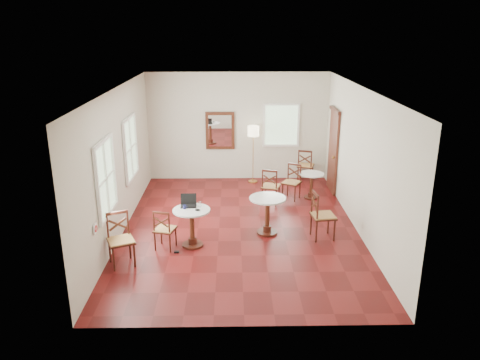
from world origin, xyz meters
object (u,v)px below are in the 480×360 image
at_px(cafe_table_mid, 267,211).
at_px(laptop, 189,203).
at_px(navy_mug, 185,207).
at_px(chair_mid_b, 322,215).
at_px(chair_mid_a, 271,186).
at_px(chair_near_b, 121,240).
at_px(chair_back_a, 305,165).
at_px(mouse, 197,210).
at_px(floor_lamp, 253,135).
at_px(cafe_table_near, 192,223).
at_px(power_adapter, 177,252).
at_px(chair_near_a, 165,229).
at_px(chair_back_b, 292,182).
at_px(water_glass, 200,204).
at_px(cafe_table_back, 311,183).

xyz_separation_m(cafe_table_mid, laptop, (-1.60, -0.35, 0.33)).
bearing_deg(navy_mug, chair_mid_b, 5.66).
relative_size(cafe_table_mid, chair_mid_a, 0.88).
distance_m(chair_near_b, chair_back_a, 6.26).
distance_m(cafe_table_mid, mouse, 1.57).
xyz_separation_m(chair_mid_a, floor_lamp, (-0.36, 1.71, 0.89)).
height_order(cafe_table_near, power_adapter, cafe_table_near).
bearing_deg(floor_lamp, chair_near_a, -114.92).
distance_m(cafe_table_near, chair_mid_b, 2.64).
bearing_deg(chair_back_b, chair_back_a, 97.55).
xyz_separation_m(chair_back_a, floor_lamp, (-1.47, -0.03, 0.88)).
bearing_deg(chair_back_a, chair_near_a, 69.24).
distance_m(chair_near_a, power_adapter, 0.50).
bearing_deg(chair_near_a, water_glass, -144.16).
distance_m(chair_near_b, chair_back_b, 4.89).
height_order(cafe_table_near, floor_lamp, floor_lamp).
distance_m(cafe_table_mid, cafe_table_back, 2.47).
xyz_separation_m(chair_near_a, mouse, (0.65, 0.05, 0.38)).
relative_size(navy_mug, water_glass, 0.95).
height_order(cafe_table_mid, chair_near_b, chair_near_b).
xyz_separation_m(mouse, water_glass, (0.03, 0.22, 0.03)).
xyz_separation_m(chair_mid_b, water_glass, (-2.47, -0.17, 0.33)).
relative_size(cafe_table_back, mouse, 6.47).
distance_m(cafe_table_mid, chair_back_a, 3.70).
bearing_deg(cafe_table_near, power_adapter, -132.71).
xyz_separation_m(chair_near_a, navy_mug, (0.39, 0.16, 0.40)).
height_order(chair_mid_a, chair_back_b, chair_mid_a).
relative_size(cafe_table_near, chair_mid_b, 0.77).
relative_size(chair_mid_b, floor_lamp, 0.63).
xyz_separation_m(chair_mid_b, chair_back_b, (-0.32, 2.33, -0.06)).
relative_size(chair_mid_b, laptop, 3.10).
distance_m(cafe_table_back, chair_near_a, 4.34).
relative_size(cafe_table_near, chair_near_b, 0.79).
xyz_separation_m(cafe_table_near, chair_back_b, (2.30, 2.65, -0.04)).
bearing_deg(cafe_table_near, chair_mid_a, 52.73).
height_order(chair_back_b, laptop, laptop).
height_order(chair_near_a, mouse, chair_near_a).
distance_m(cafe_table_mid, chair_mid_a, 1.73).
relative_size(chair_near_a, navy_mug, 8.51).
bearing_deg(cafe_table_back, chair_near_b, -139.81).
distance_m(cafe_table_mid, navy_mug, 1.77).
bearing_deg(chair_mid_b, chair_mid_a, 16.69).
height_order(chair_back_a, chair_back_b, chair_back_a).
xyz_separation_m(cafe_table_mid, chair_back_b, (0.77, 2.09, -0.06)).
bearing_deg(cafe_table_near, cafe_table_mid, 20.14).
height_order(laptop, mouse, laptop).
bearing_deg(chair_back_b, cafe_table_back, 32.73).
distance_m(cafe_table_back, chair_back_a, 1.34).
xyz_separation_m(chair_mid_b, navy_mug, (-2.76, -0.27, 0.32)).
distance_m(chair_back_a, mouse, 4.92).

